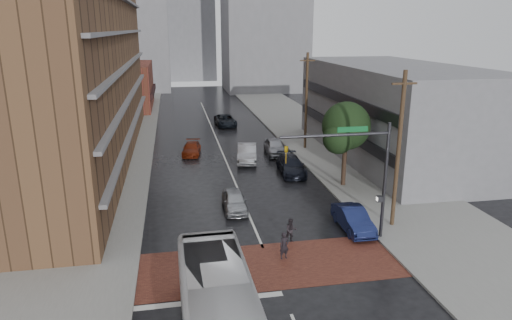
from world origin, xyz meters
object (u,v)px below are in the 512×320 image
object	(u,v)px
car_parked_near	(353,219)
car_parked_mid	(291,166)
car_travel_b	(247,153)
suv_travel	(225,120)
pedestrian_a	(284,246)
pedestrian_b	(291,231)
car_parked_far	(275,147)
car_travel_a	(234,201)
car_travel_c	(192,149)

from	to	relation	value
car_parked_near	car_parked_mid	size ratio (longest dim) A/B	0.86
car_travel_b	suv_travel	world-z (taller)	car_travel_b
pedestrian_a	pedestrian_b	size ratio (longest dim) A/B	1.04
pedestrian_a	suv_travel	world-z (taller)	pedestrian_a
car_parked_far	car_travel_b	bearing A→B (deg)	-144.84
pedestrian_a	car_travel_b	xyz separation A→B (m)	(1.07, 19.33, 0.05)
car_travel_a	car_parked_far	distance (m)	15.11
pedestrian_b	car_travel_b	bearing A→B (deg)	88.48
car_parked_mid	pedestrian_b	bearing A→B (deg)	-101.13
car_travel_b	car_parked_far	xyz separation A→B (m)	(3.22, 2.01, -0.02)
suv_travel	car_parked_near	world-z (taller)	suv_travel
car_travel_c	suv_travel	world-z (taller)	suv_travel
car_travel_c	car_parked_near	size ratio (longest dim) A/B	0.95
car_travel_a	car_parked_near	distance (m)	8.34
pedestrian_a	car_travel_b	world-z (taller)	car_travel_b
pedestrian_b	car_travel_b	xyz separation A→B (m)	(0.18, 17.42, 0.09)
pedestrian_b	suv_travel	size ratio (longest dim) A/B	0.29
car_parked_near	car_parked_far	world-z (taller)	car_parked_far
car_travel_a	car_travel_b	size ratio (longest dim) A/B	0.78
car_travel_b	car_travel_a	bearing A→B (deg)	-93.95
car_travel_b	car_parked_mid	world-z (taller)	car_travel_b
car_travel_a	car_parked_far	xyz separation A→B (m)	(6.05, 13.84, 0.14)
car_travel_a	car_travel_c	bearing A→B (deg)	99.25
car_travel_b	car_parked_near	world-z (taller)	car_travel_b
car_travel_a	suv_travel	xyz separation A→B (m)	(2.74, 28.78, 0.05)
car_travel_b	car_parked_mid	xyz separation A→B (m)	(3.22, -4.42, -0.10)
car_travel_c	car_parked_far	distance (m)	8.48
car_travel_a	car_travel_c	xyz separation A→B (m)	(-2.28, 15.39, -0.07)
pedestrian_a	pedestrian_b	distance (m)	2.11
pedestrian_a	car_travel_b	bearing A→B (deg)	71.54
pedestrian_a	car_travel_b	distance (m)	19.36
car_parked_mid	car_parked_far	distance (m)	6.42
pedestrian_b	car_parked_mid	xyz separation A→B (m)	(3.40, 13.00, -0.01)
car_travel_b	suv_travel	distance (m)	16.94
pedestrian_b	car_parked_near	distance (m)	4.43
suv_travel	car_parked_near	size ratio (longest dim) A/B	1.20
pedestrian_b	car_parked_mid	bearing A→B (deg)	74.43
pedestrian_a	car_travel_c	world-z (taller)	pedestrian_a
pedestrian_a	suv_travel	size ratio (longest dim) A/B	0.30
pedestrian_a	suv_travel	xyz separation A→B (m)	(0.97, 36.27, -0.05)
pedestrian_a	suv_travel	distance (m)	36.28
car_parked_far	car_parked_mid	bearing A→B (deg)	-86.79
car_travel_c	car_travel_a	bearing A→B (deg)	-73.78
car_travel_a	car_travel_b	bearing A→B (deg)	77.34
suv_travel	car_parked_far	world-z (taller)	car_parked_far
car_travel_a	car_parked_mid	world-z (taller)	car_parked_mid
pedestrian_a	car_parked_mid	size ratio (longest dim) A/B	0.31
pedestrian_a	car_travel_c	bearing A→B (deg)	84.74
pedestrian_b	car_parked_far	xyz separation A→B (m)	(3.40, 19.42, 0.07)
car_parked_near	car_parked_mid	distance (m)	12.04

